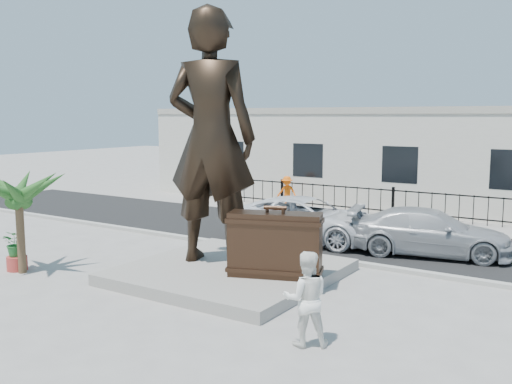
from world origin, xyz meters
TOP-DOWN VIEW (x-y plane):
  - ground at (0.00, 0.00)m, footprint 100.00×100.00m
  - street at (0.00, 8.00)m, footprint 40.00×7.00m
  - curb at (0.00, 4.50)m, footprint 40.00×0.25m
  - far_sidewalk at (0.00, 12.00)m, footprint 40.00×2.50m
  - plinth at (-0.50, 1.50)m, footprint 5.20×5.20m
  - fence at (0.00, 12.80)m, footprint 22.00×0.10m
  - building at (0.00, 17.00)m, footprint 28.00×7.00m
  - statue at (-1.24, 1.68)m, footprint 2.83×2.21m
  - suitcase at (0.98, 1.36)m, footprint 2.41×1.47m
  - tourist at (3.34, -1.44)m, footprint 1.12×1.07m
  - car_white at (-0.90, 6.56)m, footprint 5.65×3.02m
  - car_silver at (3.27, 6.90)m, footprint 5.27×3.09m
  - worker at (-4.94, 12.30)m, footprint 1.04×0.69m
  - palm_tree at (-5.59, -1.26)m, footprint 1.80×1.80m
  - planter at (-5.95, -1.18)m, footprint 0.56×0.56m
  - shrub at (-5.95, -1.18)m, footprint 0.73×0.65m

SIDE VIEW (x-z plane):
  - ground at x=0.00m, z-range 0.00..0.00m
  - palm_tree at x=-5.59m, z-range -1.60..1.60m
  - street at x=0.00m, z-range 0.00..0.01m
  - far_sidewalk at x=0.00m, z-range 0.00..0.02m
  - curb at x=0.00m, z-range 0.00..0.12m
  - plinth at x=-0.50m, z-range 0.00..0.30m
  - planter at x=-5.95m, z-range 0.00..0.40m
  - fence at x=0.00m, z-range 0.00..1.20m
  - car_silver at x=3.27m, z-range 0.01..1.44m
  - car_white at x=-0.90m, z-range 0.01..1.52m
  - worker at x=-4.94m, z-range 0.02..1.52m
  - shrub at x=-5.95m, z-range 0.40..1.15m
  - tourist at x=3.34m, z-range 0.00..1.82m
  - suitcase at x=0.98m, z-range 0.30..1.92m
  - building at x=0.00m, z-range 0.00..4.40m
  - statue at x=-1.24m, z-range 0.30..7.15m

